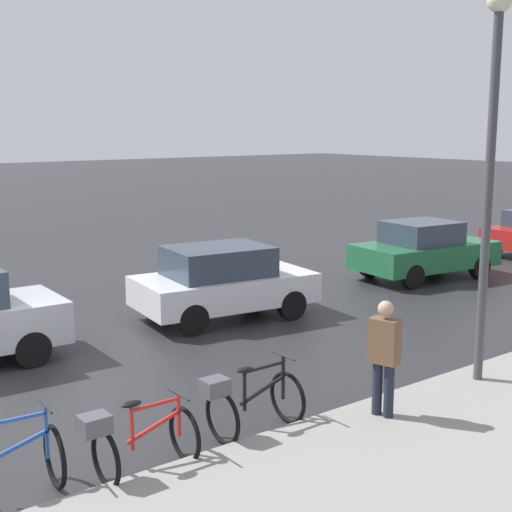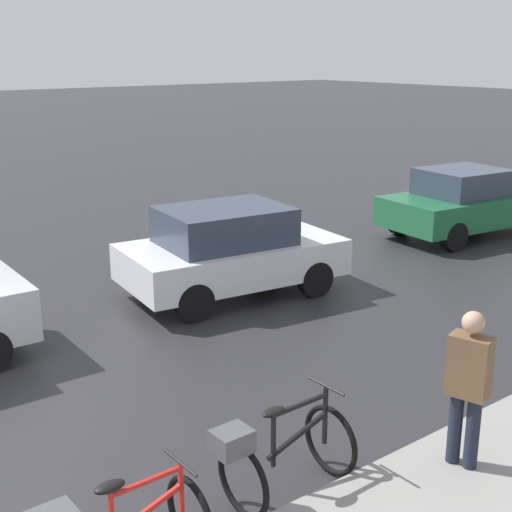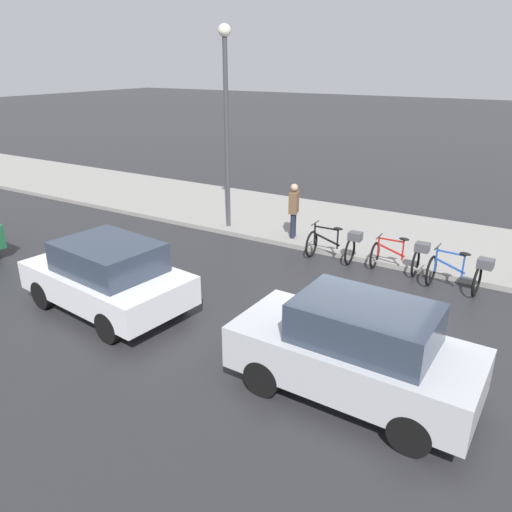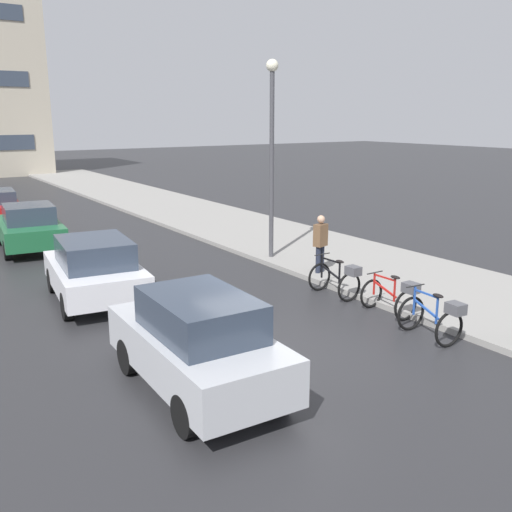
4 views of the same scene
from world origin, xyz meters
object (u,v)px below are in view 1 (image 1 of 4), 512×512
at_px(pedestrian, 384,356).
at_px(streetlamp, 491,147).
at_px(bicycle_second, 135,439).
at_px(car_white, 223,281).
at_px(car_green, 424,250).
at_px(bicycle_third, 247,401).

bearing_deg(pedestrian, streetlamp, 92.17).
bearing_deg(bicycle_second, car_white, 137.26).
relative_size(bicycle_second, streetlamp, 0.23).
relative_size(bicycle_second, car_white, 0.35).
bearing_deg(car_green, streetlamp, -44.32).
distance_m(bicycle_third, streetlamp, 5.26).
bearing_deg(car_white, pedestrian, -13.37).
distance_m(bicycle_third, car_green, 11.18).
bearing_deg(streetlamp, car_white, -171.69).
height_order(pedestrian, streetlamp, streetlamp).
bearing_deg(streetlamp, bicycle_third, -100.65).
xyz_separation_m(bicycle_third, car_green, (-5.24, 9.87, 0.28)).
relative_size(car_white, streetlamp, 0.65).
height_order(car_white, car_green, car_white).
distance_m(bicycle_third, car_white, 6.07).
height_order(bicycle_second, streetlamp, streetlamp).
bearing_deg(bicycle_second, bicycle_third, 94.12).
relative_size(bicycle_second, bicycle_third, 0.96).
relative_size(car_green, streetlamp, 0.68).
height_order(bicycle_second, bicycle_third, bicycle_third).
xyz_separation_m(bicycle_second, car_white, (-5.30, 4.90, 0.31)).
relative_size(bicycle_third, streetlamp, 0.24).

